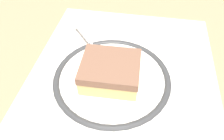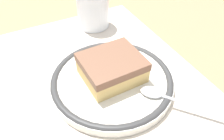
{
  "view_description": "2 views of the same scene",
  "coord_description": "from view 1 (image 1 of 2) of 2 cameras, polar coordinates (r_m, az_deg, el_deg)",
  "views": [
    {
      "loc": [
        -0.25,
        -0.03,
        0.32
      ],
      "look_at": [
        0.01,
        0.02,
        0.04
      ],
      "focal_mm": 34.77,
      "sensor_mm": 36.0,
      "label": 1
    },
    {
      "loc": [
        0.27,
        -0.11,
        0.3
      ],
      "look_at": [
        0.01,
        0.02,
        0.04
      ],
      "focal_mm": 37.04,
      "sensor_mm": 36.0,
      "label": 2
    }
  ],
  "objects": [
    {
      "name": "ground_plane",
      "position": [
        0.4,
        2.1,
        -4.95
      ],
      "size": [
        2.4,
        2.4,
        0.0
      ],
      "primitive_type": "plane",
      "color": "#9E7551"
    },
    {
      "name": "cake_slice",
      "position": [
        0.38,
        -0.44,
        -0.37
      ],
      "size": [
        0.09,
        0.1,
        0.04
      ],
      "color": "#DBB76B",
      "rests_on": "plate"
    },
    {
      "name": "plate",
      "position": [
        0.4,
        -0.0,
        -2.5
      ],
      "size": [
        0.22,
        0.22,
        0.02
      ],
      "color": "silver",
      "rests_on": "placemat"
    },
    {
      "name": "placemat",
      "position": [
        0.4,
        2.1,
        -4.88
      ],
      "size": [
        0.49,
        0.36,
        0.0
      ],
      "primitive_type": "cube",
      "color": "beige",
      "rests_on": "ground_plane"
    },
    {
      "name": "spoon",
      "position": [
        0.45,
        -4.72,
        6.14
      ],
      "size": [
        0.11,
        0.1,
        0.01
      ],
      "color": "silver",
      "rests_on": "plate"
    }
  ]
}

